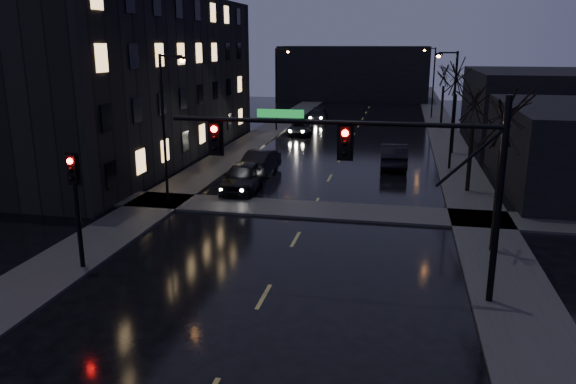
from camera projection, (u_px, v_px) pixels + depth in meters
The scene contains 21 objects.
sidewalk_left at pixel (242, 148), 46.68m from camera, with size 3.00×140.00×0.12m, color #2D2D2B.
sidewalk_right at pixel (453, 156), 43.43m from camera, with size 3.00×140.00×0.12m, color #2D2D2B.
sidewalk_cross at pixel (311, 210), 29.43m from camera, with size 40.00×3.00×0.12m, color #2D2D2B.
apartment_block at pixel (119, 78), 41.94m from camera, with size 12.00×30.00×12.00m, color black.
commercial_right_far at pixel (537, 103), 53.35m from camera, with size 12.00×18.00×6.00m, color black.
far_block at pixel (354, 73), 85.33m from camera, with size 22.00×10.00×8.00m, color black.
signal_mast at pixel (383, 158), 18.45m from camera, with size 11.11×0.41×7.00m.
signal_pole_left at pixel (76, 195), 21.10m from camera, with size 0.35×0.41×4.53m.
tree_near at pixel (507, 104), 21.97m from camera, with size 3.52×3.52×8.08m.
tree_mid_a at pixel (475, 92), 31.54m from camera, with size 3.30×3.30×7.58m.
tree_mid_b at pixel (458, 69), 42.70m from camera, with size 3.74×3.74×8.59m.
tree_far at pixel (445, 68), 56.10m from camera, with size 3.43×3.43×7.88m.
streetlight_l_near at pixel (167, 117), 29.19m from camera, with size 1.53×0.28×8.00m.
streetlight_l_far at pixel (278, 82), 54.76m from camera, with size 1.53×0.28×8.00m.
streetlight_r_mid at pixel (451, 101), 37.65m from camera, with size 1.53×0.28×8.00m.
streetlight_r_far at pixel (432, 76), 64.17m from camera, with size 1.53×0.28×8.00m.
oncoming_car_a at pixel (242, 177), 33.16m from camera, with size 2.00×4.96×1.69m, color black.
oncoming_car_b at pixel (258, 163), 37.37m from camera, with size 1.64×4.70×1.55m, color black.
oncoming_car_c at pixel (301, 128), 53.59m from camera, with size 2.14×4.63×1.29m, color black.
oncoming_car_d at pixel (318, 115), 62.79m from camera, with size 1.88×4.63×1.34m, color black.
lead_car at pixel (394, 155), 39.61m from camera, with size 1.79×5.15×1.70m, color black.
Camera 1 is at (4.37, -9.38, 8.55)m, focal length 35.00 mm.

